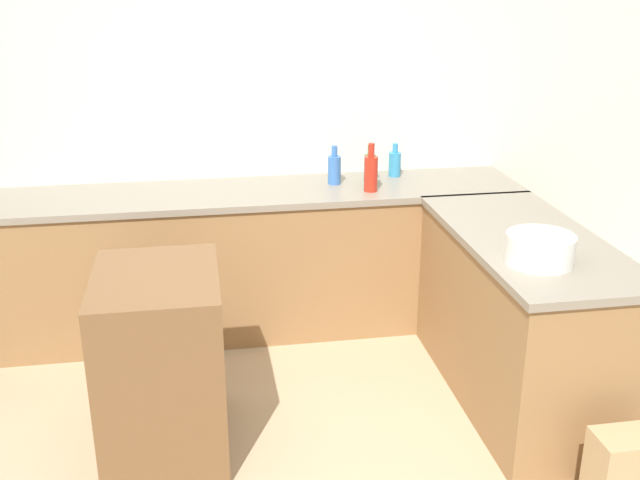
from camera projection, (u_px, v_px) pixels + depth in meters
wall_back at (249, 109)px, 4.73m from camera, size 8.00×0.06×2.70m
counter_back at (258, 259)px, 4.73m from camera, size 3.29×0.65×0.92m
counter_peninsula at (521, 317)px, 3.95m from camera, size 0.69×1.53×0.92m
island_table at (162, 362)px, 3.53m from camera, size 0.57×0.74×0.89m
mixing_bowl at (540, 249)px, 3.43m from camera, size 0.31×0.31×0.14m
hot_sauce_bottle at (371, 172)px, 4.51m from camera, size 0.08×0.08×0.30m
water_bottle_blue at (334, 169)px, 4.66m from camera, size 0.08×0.08×0.24m
olive_oil_bottle at (370, 167)px, 4.73m from camera, size 0.08×0.08×0.23m
dish_soap_bottle at (395, 163)px, 4.84m from camera, size 0.08×0.08×0.22m
paper_bag at (629, 475)px, 3.14m from camera, size 0.33×0.19×0.40m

